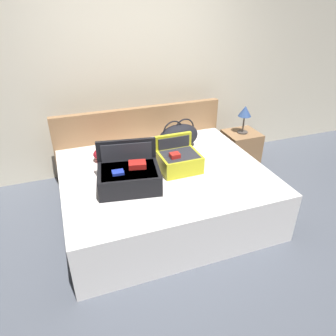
% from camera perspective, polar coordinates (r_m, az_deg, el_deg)
% --- Properties ---
extents(ground_plane, '(12.00, 12.00, 0.00)m').
position_cam_1_polar(ground_plane, '(3.25, 1.66, -12.13)').
color(ground_plane, '#4C515B').
extents(back_wall, '(8.00, 0.10, 2.60)m').
position_cam_1_polar(back_wall, '(4.10, -6.88, 17.20)').
color(back_wall, beige).
rests_on(back_wall, ground).
extents(bed, '(2.08, 1.73, 0.54)m').
position_cam_1_polar(bed, '(3.38, -0.75, -4.45)').
color(bed, silver).
rests_on(bed, ground).
extents(headboard, '(2.12, 0.08, 0.93)m').
position_cam_1_polar(headboard, '(4.05, -5.01, 4.65)').
color(headboard, olive).
rests_on(headboard, ground).
extents(hard_case_large, '(0.63, 0.52, 0.40)m').
position_cam_1_polar(hard_case_large, '(2.94, -7.13, -1.33)').
color(hard_case_large, black).
rests_on(hard_case_large, bed).
extents(hard_case_medium, '(0.41, 0.37, 0.33)m').
position_cam_1_polar(hard_case_medium, '(3.22, 1.95, 1.54)').
color(hard_case_medium, gold).
rests_on(hard_case_medium, bed).
extents(duffel_bag, '(0.53, 0.32, 0.36)m').
position_cam_1_polar(duffel_bag, '(3.65, 1.95, 5.78)').
color(duffel_bag, black).
rests_on(duffel_bag, bed).
extents(pillow_near_headboard, '(0.49, 0.29, 0.17)m').
position_cam_1_polar(pillow_near_headboard, '(3.48, -9.54, 2.93)').
color(pillow_near_headboard, maroon).
rests_on(pillow_near_headboard, bed).
extents(nightstand, '(0.44, 0.40, 0.53)m').
position_cam_1_polar(nightstand, '(4.39, 13.01, 3.12)').
color(nightstand, olive).
rests_on(nightstand, ground).
extents(table_lamp, '(0.17, 0.17, 0.37)m').
position_cam_1_polar(table_lamp, '(4.18, 13.85, 9.76)').
color(table_lamp, '#3F3833').
rests_on(table_lamp, nightstand).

